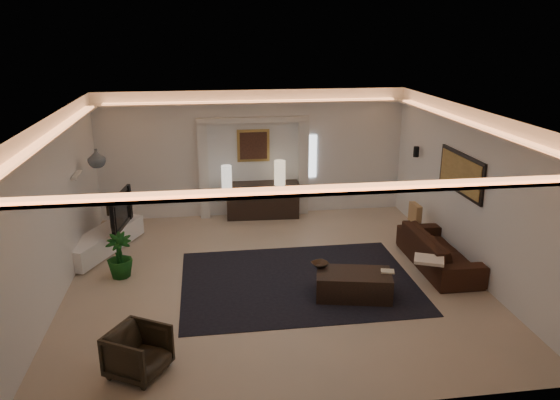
{
  "coord_description": "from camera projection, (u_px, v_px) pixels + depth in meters",
  "views": [
    {
      "loc": [
        -1.12,
        -8.53,
        4.22
      ],
      "look_at": [
        0.2,
        0.6,
        1.25
      ],
      "focal_mm": 34.5,
      "sensor_mm": 36.0,
      "label": 1
    }
  ],
  "objects": [
    {
      "name": "armchair",
      "position": [
        138.0,
        352.0,
        6.79
      ],
      "size": [
        0.92,
        0.91,
        0.62
      ],
      "primitive_type": "imported",
      "rotation": [
        0.0,
        0.0,
        1.04
      ],
      "color": "black",
      "rests_on": "ground"
    },
    {
      "name": "ginger_jar",
      "position": [
        97.0,
        158.0,
        10.22
      ],
      "size": [
        0.4,
        0.4,
        0.35
      ],
      "primitive_type": "imported",
      "rotation": [
        0.0,
        0.0,
        -0.21
      ],
      "color": "#455E6F",
      "rests_on": "wall_niche"
    },
    {
      "name": "coffee_table",
      "position": [
        354.0,
        285.0,
        8.77
      ],
      "size": [
        1.32,
        0.9,
        0.45
      ],
      "primitive_type": "cube",
      "rotation": [
        0.0,
        0.0,
        -0.22
      ],
      "color": "#2E221F",
      "rests_on": "ground"
    },
    {
      "name": "throw_pillow",
      "position": [
        415.0,
        213.0,
        11.11
      ],
      "size": [
        0.14,
        0.41,
        0.41
      ],
      "primitive_type": "cube",
      "rotation": [
        0.0,
        0.0,
        0.04
      ],
      "color": "tan",
      "rests_on": "sofa"
    },
    {
      "name": "lamp_right",
      "position": [
        280.0,
        173.0,
        12.11
      ],
      "size": [
        0.26,
        0.26,
        0.56
      ],
      "primitive_type": "cylinder",
      "rotation": [
        0.0,
        0.0,
        -0.03
      ],
      "color": "#FFE3B2",
      "rests_on": "console"
    },
    {
      "name": "wall_niche",
      "position": [
        77.0,
        175.0,
        9.83
      ],
      "size": [
        0.1,
        0.55,
        0.04
      ],
      "primitive_type": "cube",
      "color": "silver",
      "rests_on": "wall_left"
    },
    {
      "name": "lamp_left",
      "position": [
        227.0,
        176.0,
        11.88
      ],
      "size": [
        0.26,
        0.26,
        0.51
      ],
      "primitive_type": "cylinder",
      "rotation": [
        0.0,
        0.0,
        0.18
      ],
      "color": "white",
      "rests_on": "console"
    },
    {
      "name": "alcove_header",
      "position": [
        253.0,
        120.0,
        12.0
      ],
      "size": [
        2.52,
        0.2,
        0.12
      ],
      "primitive_type": "cube",
      "color": "silver",
      "rests_on": "wall_back"
    },
    {
      "name": "magazine",
      "position": [
        388.0,
        272.0,
        8.73
      ],
      "size": [
        0.25,
        0.21,
        0.03
      ],
      "primitive_type": "cube",
      "rotation": [
        0.0,
        0.0,
        -0.28
      ],
      "color": "beige",
      "rests_on": "coffee_table"
    },
    {
      "name": "area_rug",
      "position": [
        298.0,
        281.0,
        9.35
      ],
      "size": [
        4.0,
        3.0,
        0.01
      ],
      "primitive_type": "cube",
      "color": "black",
      "rests_on": "ground"
    },
    {
      "name": "art_panel_frame",
      "position": [
        461.0,
        173.0,
        9.72
      ],
      "size": [
        0.04,
        1.64,
        0.74
      ],
      "primitive_type": "cube",
      "color": "black",
      "rests_on": "wall_right"
    },
    {
      "name": "sofa",
      "position": [
        439.0,
        250.0,
        9.87
      ],
      "size": [
        2.16,
        0.86,
        0.63
      ],
      "primitive_type": "imported",
      "rotation": [
        0.0,
        0.0,
        1.56
      ],
      "color": "#422518",
      "rests_on": "ground"
    },
    {
      "name": "cove_soffit",
      "position": [
        273.0,
        131.0,
        8.68
      ],
      "size": [
        7.0,
        7.0,
        0.04
      ],
      "primitive_type": "cube",
      "color": "silver",
      "rests_on": "ceiling"
    },
    {
      "name": "wall_right",
      "position": [
        469.0,
        191.0,
        9.51
      ],
      "size": [
        0.0,
        7.0,
        7.0
      ],
      "primitive_type": "plane",
      "rotation": [
        1.57,
        0.0,
        -1.57
      ],
      "color": "white",
      "rests_on": "ground"
    },
    {
      "name": "art_panel_gold",
      "position": [
        460.0,
        174.0,
        9.71
      ],
      "size": [
        0.02,
        1.5,
        0.62
      ],
      "primitive_type": "cube",
      "color": "tan",
      "rests_on": "wall_right"
    },
    {
      "name": "floor",
      "position": [
        274.0,
        278.0,
        9.48
      ],
      "size": [
        7.0,
        7.0,
        0.0
      ],
      "primitive_type": "plane",
      "color": "#C4AB90",
      "rests_on": "ground"
    },
    {
      "name": "media_ledge",
      "position": [
        104.0,
        241.0,
        10.54
      ],
      "size": [
        1.37,
        2.16,
        0.4
      ],
      "primitive_type": "cube",
      "rotation": [
        0.0,
        0.0,
        -0.43
      ],
      "color": "white",
      "rests_on": "ground"
    },
    {
      "name": "painting_frame",
      "position": [
        253.0,
        146.0,
        12.25
      ],
      "size": [
        0.74,
        0.04,
        0.74
      ],
      "primitive_type": "cube",
      "color": "tan",
      "rests_on": "wall_back"
    },
    {
      "name": "tv",
      "position": [
        115.0,
        209.0,
        10.55
      ],
      "size": [
        1.27,
        0.34,
        0.72
      ],
      "primitive_type": "imported",
      "rotation": [
        0.0,
        0.0,
        1.43
      ],
      "color": "black",
      "rests_on": "media_ledge"
    },
    {
      "name": "bowl",
      "position": [
        320.0,
        265.0,
        8.94
      ],
      "size": [
        0.36,
        0.36,
        0.07
      ],
      "primitive_type": "imported",
      "rotation": [
        0.0,
        0.0,
        0.4
      ],
      "color": "#302116",
      "rests_on": "coffee_table"
    },
    {
      "name": "wall_back",
      "position": [
        253.0,
        154.0,
        12.33
      ],
      "size": [
        7.0,
        0.0,
        7.0
      ],
      "primitive_type": "plane",
      "rotation": [
        1.57,
        0.0,
        0.0
      ],
      "color": "white",
      "rests_on": "ground"
    },
    {
      "name": "wall_left",
      "position": [
        56.0,
        210.0,
        8.56
      ],
      "size": [
        0.0,
        7.0,
        7.0
      ],
      "primitive_type": "plane",
      "rotation": [
        1.57,
        0.0,
        1.57
      ],
      "color": "white",
      "rests_on": "ground"
    },
    {
      "name": "painting_canvas",
      "position": [
        253.0,
        146.0,
        12.22
      ],
      "size": [
        0.62,
        0.02,
        0.62
      ],
      "primitive_type": "cube",
      "color": "#4C2D1E",
      "rests_on": "wall_back"
    },
    {
      "name": "wall_sconce",
      "position": [
        416.0,
        152.0,
        11.5
      ],
      "size": [
        0.12,
        0.12,
        0.22
      ],
      "primitive_type": "cylinder",
      "color": "black",
      "rests_on": "wall_right"
    },
    {
      "name": "console",
      "position": [
        263.0,
        200.0,
        12.44
      ],
      "size": [
        1.67,
        0.6,
        0.83
      ],
      "primitive_type": "cube",
      "rotation": [
        0.0,
        0.0,
        -0.05
      ],
      "color": "black",
      "rests_on": "ground"
    },
    {
      "name": "figurine",
      "position": [
        109.0,
        205.0,
        11.34
      ],
      "size": [
        0.16,
        0.16,
        0.39
      ],
      "primitive_type": "cylinder",
      "rotation": [
        0.0,
        0.0,
        0.14
      ],
      "color": "black",
      "rests_on": "media_ledge"
    },
    {
      "name": "pilaster_left",
      "position": [
        204.0,
        172.0,
        12.19
      ],
      "size": [
        0.22,
        0.2,
        2.2
      ],
      "primitive_type": "cube",
      "color": "silver",
      "rests_on": "ground"
    },
    {
      "name": "wall_front",
      "position": [
        316.0,
        299.0,
        5.74
      ],
      "size": [
        7.0,
        0.0,
        7.0
      ],
      "primitive_type": "plane",
      "rotation": [
        -1.57,
        0.0,
        0.0
      ],
      "color": "white",
      "rests_on": "ground"
    },
    {
      "name": "ceiling",
      "position": [
        273.0,
        114.0,
        8.59
      ],
      "size": [
        7.0,
        7.0,
        0.0
      ],
      "primitive_type": "plane",
      "rotation": [
        3.14,
        0.0,
        0.0
      ],
      "color": "white",
      "rests_on": "ground"
    },
    {
      "name": "throw_blanket",
      "position": [
        429.0,
        260.0,
        8.9
      ],
      "size": [
        0.59,
        0.55,
        0.05
      ],
      "primitive_type": "cube",
      "rotation": [
        0.0,
        0.0,
        -0.42
      ],
      "color": "beige",
      "rests_on": "sofa"
    },
    {
      "name": "pilaster_right",
      "position": [
        303.0,
        168.0,
        12.5
      ],
      "size": [
        0.22,
        0.2,
        2.2
      ],
      "primitive_type": "cube",
      "color": "silver",
      "rests_on": "ground"
    },
    {
      "name": "daylight_slit",
      "position": [
        311.0,
        156.0,
        12.53
      ],
      "size": [
        0.25,
        0.03,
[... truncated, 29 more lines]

